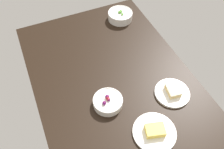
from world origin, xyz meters
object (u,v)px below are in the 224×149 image
bowl_berries (108,102)px  plate_cheese (155,132)px  plate_sandwich (172,92)px  bowl_peas (120,15)px

bowl_berries → plate_cheese: (22.69, 13.59, -1.17)cm
bowl_berries → plate_sandwich: size_ratio=0.83×
plate_sandwich → plate_cheese: bearing=-51.7°
bowl_berries → bowl_peas: bearing=149.9°
bowl_berries → bowl_peas: size_ratio=0.91×
plate_cheese → bowl_peas: bearing=166.1°
bowl_berries → plate_sandwich: bearing=77.1°
bowl_berries → bowl_peas: bowl_peas is taller
bowl_berries → plate_sandwich: (7.49, 32.81, -1.07)cm
plate_cheese → plate_sandwich: bearing=128.3°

